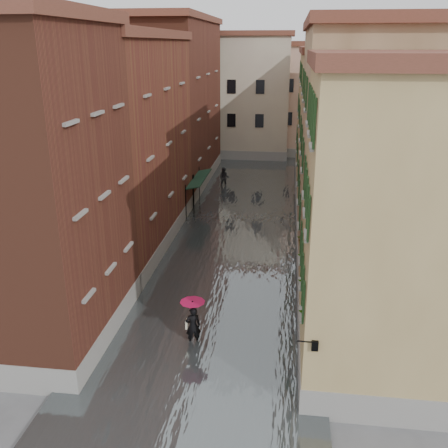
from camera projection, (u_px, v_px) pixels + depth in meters
The scene contains 16 objects.
ground at pixel (212, 321), 23.37m from camera, with size 120.00×120.00×0.00m, color #535356.
floodwater at pixel (240, 225), 35.45m from camera, with size 10.00×60.00×0.20m, color #505759.
building_left_near at pixel (32, 194), 20.14m from camera, with size 6.00×8.00×13.00m, color brown.
building_left_mid at pixel (120, 148), 30.48m from camera, with size 6.00×14.00×12.50m, color brown.
building_left_far at pixel (174, 106), 44.21m from camera, with size 6.00×16.00×14.00m, color brown.
building_right_near at pixel (387, 227), 18.69m from camera, with size 6.00×8.00×11.50m, color #9D8351.
building_right_mid at pixel (355, 149), 28.69m from camera, with size 6.00×14.00×13.00m, color tan.
building_right_far at pixel (334, 124), 42.93m from camera, with size 6.00×16.00×11.50m, color #9D8351.
building_end_cream at pixel (236, 97), 56.94m from camera, with size 12.00×9.00×13.00m, color beige.
building_end_pink at pixel (315, 101), 57.88m from camera, with size 10.00×9.00×12.00m, color #D2AC94.
awning_near at pixel (196, 184), 36.88m from camera, with size 1.09×3.10×2.80m.
awning_far at pixel (202, 175), 39.32m from camera, with size 1.09×2.81×2.80m.
wall_lantern at pixel (314, 345), 16.22m from camera, with size 0.71×0.22×0.35m.
window_planters at pixel (305, 264), 20.96m from camera, with size 0.59×8.06×0.84m.
pedestrian_main at pixel (193, 318), 21.12m from camera, with size 1.07×1.07×2.06m.
pedestrian_far at pixel (224, 178), 44.64m from camera, with size 0.90×0.70×1.85m, color black.
Camera 1 is at (3.22, -20.17, 12.23)m, focal length 40.00 mm.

